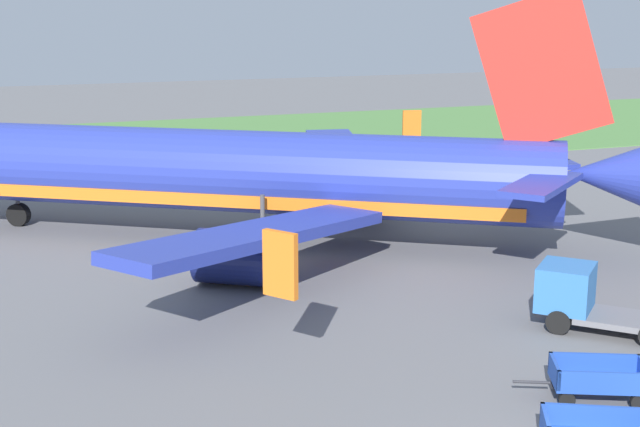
% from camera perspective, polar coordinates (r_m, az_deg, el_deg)
% --- Properties ---
extents(grass_strip, '(220.00, 28.00, 0.06)m').
position_cam_1_polar(grass_strip, '(70.04, -11.68, 4.33)').
color(grass_strip, '#518442').
rests_on(grass_strip, ground).
extents(airplane, '(33.25, 28.12, 11.34)m').
position_cam_1_polar(airplane, '(40.49, -4.83, 2.56)').
color(airplane, '#28389E').
rests_on(airplane, ground).
extents(baggage_cart_third_in_row, '(3.53, 2.33, 1.07)m').
position_cam_1_polar(baggage_cart_third_in_row, '(25.76, 17.34, -10.02)').
color(baggage_cart_third_in_row, '#234CB2').
rests_on(baggage_cart_third_in_row, ground).
extents(service_truck_beside_carts, '(4.40, 4.48, 2.10)m').
position_cam_1_polar(service_truck_beside_carts, '(30.87, 16.26, -5.08)').
color(service_truck_beside_carts, slate).
rests_on(service_truck_beside_carts, ground).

